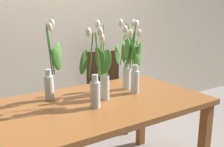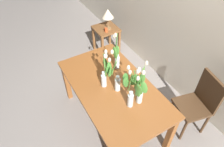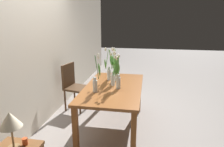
{
  "view_description": "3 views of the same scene",
  "coord_description": "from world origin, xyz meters",
  "px_view_note": "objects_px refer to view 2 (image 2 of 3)",
  "views": [
    {
      "loc": [
        -0.85,
        -1.5,
        1.36
      ],
      "look_at": [
        0.08,
        -0.07,
        0.95
      ],
      "focal_mm": 40.09,
      "sensor_mm": 36.0,
      "label": 1
    },
    {
      "loc": [
        1.47,
        -0.88,
        2.62
      ],
      "look_at": [
        0.03,
        -0.03,
        1.0
      ],
      "focal_mm": 32.35,
      "sensor_mm": 36.0,
      "label": 2
    },
    {
      "loc": [
        -3.08,
        -0.52,
        1.83
      ],
      "look_at": [
        -0.07,
        0.01,
        0.98
      ],
      "focal_mm": 33.0,
      "sensor_mm": 36.0,
      "label": 3
    }
  ],
  "objects_px": {
    "tulip_vase_3": "(117,58)",
    "table_lamp": "(108,14)",
    "tulip_vase_4": "(131,90)",
    "tulip_vase_0": "(115,79)",
    "tulip_vase_2": "(105,74)",
    "dining_table": "(113,91)",
    "tulip_vase_1": "(140,90)",
    "dining_chair": "(199,102)",
    "side_table": "(106,33)",
    "pillar_candle": "(106,30)"
  },
  "relations": [
    {
      "from": "tulip_vase_1",
      "to": "tulip_vase_2",
      "type": "distance_m",
      "value": 0.48
    },
    {
      "from": "dining_table",
      "to": "table_lamp",
      "type": "distance_m",
      "value": 1.68
    },
    {
      "from": "tulip_vase_4",
      "to": "table_lamp",
      "type": "height_order",
      "value": "tulip_vase_4"
    },
    {
      "from": "dining_table",
      "to": "tulip_vase_1",
      "type": "relative_size",
      "value": 2.76
    },
    {
      "from": "dining_table",
      "to": "tulip_vase_0",
      "type": "bearing_deg",
      "value": -4.01
    },
    {
      "from": "tulip_vase_4",
      "to": "pillar_candle",
      "type": "bearing_deg",
      "value": 159.37
    },
    {
      "from": "tulip_vase_3",
      "to": "table_lamp",
      "type": "bearing_deg",
      "value": 155.52
    },
    {
      "from": "tulip_vase_0",
      "to": "tulip_vase_1",
      "type": "distance_m",
      "value": 0.35
    },
    {
      "from": "dining_table",
      "to": "side_table",
      "type": "distance_m",
      "value": 1.71
    },
    {
      "from": "tulip_vase_1",
      "to": "pillar_candle",
      "type": "bearing_deg",
      "value": 162.49
    },
    {
      "from": "tulip_vase_3",
      "to": "table_lamp",
      "type": "height_order",
      "value": "tulip_vase_3"
    },
    {
      "from": "tulip_vase_4",
      "to": "dining_chair",
      "type": "xyz_separation_m",
      "value": [
        0.31,
        0.9,
        -0.45
      ]
    },
    {
      "from": "tulip_vase_4",
      "to": "dining_chair",
      "type": "height_order",
      "value": "tulip_vase_4"
    },
    {
      "from": "tulip_vase_1",
      "to": "side_table",
      "type": "xyz_separation_m",
      "value": [
        -1.9,
        0.62,
        -0.54
      ]
    },
    {
      "from": "side_table",
      "to": "pillar_candle",
      "type": "xyz_separation_m",
      "value": [
        0.12,
        -0.06,
        0.16
      ]
    },
    {
      "from": "table_lamp",
      "to": "pillar_candle",
      "type": "height_order",
      "value": "table_lamp"
    },
    {
      "from": "tulip_vase_2",
      "to": "tulip_vase_3",
      "type": "height_order",
      "value": "tulip_vase_3"
    },
    {
      "from": "pillar_candle",
      "to": "tulip_vase_2",
      "type": "bearing_deg",
      "value": -29.33
    },
    {
      "from": "dining_table",
      "to": "side_table",
      "type": "height_order",
      "value": "dining_table"
    },
    {
      "from": "dining_table",
      "to": "tulip_vase_2",
      "type": "xyz_separation_m",
      "value": [
        -0.06,
        -0.08,
        0.3
      ]
    },
    {
      "from": "tulip_vase_0",
      "to": "dining_table",
      "type": "bearing_deg",
      "value": 175.99
    },
    {
      "from": "dining_table",
      "to": "tulip_vase_0",
      "type": "distance_m",
      "value": 0.27
    },
    {
      "from": "dining_table",
      "to": "tulip_vase_4",
      "type": "height_order",
      "value": "tulip_vase_4"
    },
    {
      "from": "tulip_vase_2",
      "to": "side_table",
      "type": "relative_size",
      "value": 0.98
    },
    {
      "from": "tulip_vase_4",
      "to": "side_table",
      "type": "bearing_deg",
      "value": 158.93
    },
    {
      "from": "tulip_vase_3",
      "to": "tulip_vase_4",
      "type": "relative_size",
      "value": 1.01
    },
    {
      "from": "tulip_vase_0",
      "to": "tulip_vase_2",
      "type": "relative_size",
      "value": 1.08
    },
    {
      "from": "tulip_vase_2",
      "to": "table_lamp",
      "type": "bearing_deg",
      "value": 149.47
    },
    {
      "from": "tulip_vase_0",
      "to": "tulip_vase_1",
      "type": "height_order",
      "value": "same"
    },
    {
      "from": "tulip_vase_4",
      "to": "table_lamp",
      "type": "distance_m",
      "value": 1.95
    },
    {
      "from": "tulip_vase_3",
      "to": "table_lamp",
      "type": "distance_m",
      "value": 1.34
    },
    {
      "from": "tulip_vase_4",
      "to": "side_table",
      "type": "relative_size",
      "value": 1.05
    },
    {
      "from": "pillar_candle",
      "to": "side_table",
      "type": "bearing_deg",
      "value": 152.64
    },
    {
      "from": "tulip_vase_0",
      "to": "table_lamp",
      "type": "bearing_deg",
      "value": 153.43
    },
    {
      "from": "dining_chair",
      "to": "pillar_candle",
      "type": "height_order",
      "value": "dining_chair"
    },
    {
      "from": "dining_table",
      "to": "pillar_candle",
      "type": "xyz_separation_m",
      "value": [
        -1.41,
        0.68,
        -0.06
      ]
    },
    {
      "from": "table_lamp",
      "to": "dining_table",
      "type": "bearing_deg",
      "value": -27.28
    },
    {
      "from": "tulip_vase_2",
      "to": "pillar_candle",
      "type": "xyz_separation_m",
      "value": [
        -1.35,
        0.76,
        -0.36
      ]
    },
    {
      "from": "side_table",
      "to": "pillar_candle",
      "type": "bearing_deg",
      "value": -27.36
    },
    {
      "from": "table_lamp",
      "to": "pillar_candle",
      "type": "bearing_deg",
      "value": -48.18
    },
    {
      "from": "dining_chair",
      "to": "pillar_candle",
      "type": "relative_size",
      "value": 12.4
    },
    {
      "from": "side_table",
      "to": "table_lamp",
      "type": "relative_size",
      "value": 1.38
    },
    {
      "from": "tulip_vase_1",
      "to": "table_lamp",
      "type": "bearing_deg",
      "value": 160.89
    },
    {
      "from": "tulip_vase_4",
      "to": "pillar_candle",
      "type": "relative_size",
      "value": 7.73
    },
    {
      "from": "tulip_vase_2",
      "to": "dining_chair",
      "type": "distance_m",
      "value": 1.29
    },
    {
      "from": "tulip_vase_4",
      "to": "dining_chair",
      "type": "distance_m",
      "value": 1.05
    },
    {
      "from": "tulip_vase_3",
      "to": "tulip_vase_4",
      "type": "bearing_deg",
      "value": -16.87
    },
    {
      "from": "dining_chair",
      "to": "pillar_candle",
      "type": "xyz_separation_m",
      "value": [
        -2.05,
        -0.24,
        0.06
      ]
    },
    {
      "from": "dining_table",
      "to": "tulip_vase_0",
      "type": "height_order",
      "value": "tulip_vase_0"
    },
    {
      "from": "tulip_vase_0",
      "to": "tulip_vase_3",
      "type": "bearing_deg",
      "value": 146.07
    }
  ]
}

